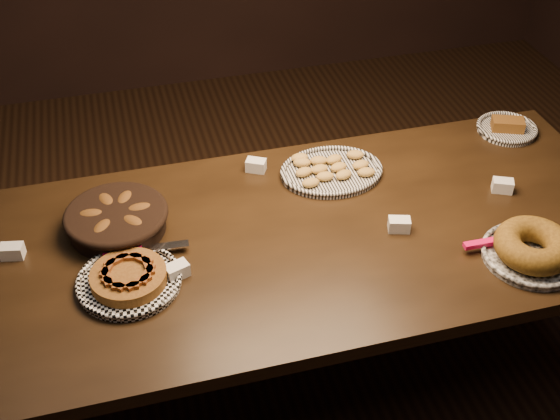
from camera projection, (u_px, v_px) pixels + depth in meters
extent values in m
plane|color=black|center=(285.00, 381.00, 2.74)|extent=(5.00, 5.00, 0.00)
cube|color=black|center=(286.00, 242.00, 2.29)|extent=(2.40, 1.00, 0.05)
cylinder|color=black|center=(503.00, 208.00, 3.03)|extent=(0.08, 0.08, 0.70)
torus|color=white|center=(129.00, 279.00, 2.09)|extent=(0.32, 0.32, 0.02)
cylinder|color=#4F2C0F|center=(129.00, 277.00, 2.08)|extent=(0.26, 0.26, 0.04)
cube|color=#521E0E|center=(148.00, 265.00, 2.08)|extent=(0.03, 0.08, 0.01)
cube|color=#521E0E|center=(141.00, 259.00, 2.11)|extent=(0.07, 0.07, 0.01)
cube|color=#521E0E|center=(129.00, 257.00, 2.11)|extent=(0.08, 0.04, 0.01)
cube|color=#521E0E|center=(117.00, 260.00, 2.10)|extent=(0.08, 0.05, 0.01)
cube|color=#521E0E|center=(108.00, 268.00, 2.08)|extent=(0.06, 0.08, 0.01)
cube|color=#521E0E|center=(107.00, 277.00, 2.05)|extent=(0.03, 0.08, 0.01)
cube|color=#521E0E|center=(113.00, 284.00, 2.02)|extent=(0.07, 0.07, 0.01)
cube|color=#521E0E|center=(126.00, 286.00, 2.02)|extent=(0.08, 0.04, 0.01)
cube|color=#521E0E|center=(139.00, 282.00, 2.03)|extent=(0.08, 0.05, 0.01)
cube|color=#521E0E|center=(147.00, 274.00, 2.05)|extent=(0.06, 0.08, 0.01)
cube|color=#F40C56|center=(123.00, 251.00, 2.17)|extent=(0.12, 0.03, 0.02)
cube|color=silver|center=(165.00, 246.00, 2.19)|extent=(0.15, 0.04, 0.00)
torus|color=black|center=(331.00, 170.00, 2.52)|extent=(0.30, 0.30, 0.02)
ellipsoid|color=olive|center=(311.00, 183.00, 2.45)|extent=(0.07, 0.05, 0.03)
ellipsoid|color=olive|center=(325.00, 176.00, 2.48)|extent=(0.07, 0.05, 0.03)
ellipsoid|color=olive|center=(344.00, 175.00, 2.49)|extent=(0.07, 0.06, 0.03)
ellipsoid|color=olive|center=(366.00, 172.00, 2.50)|extent=(0.07, 0.05, 0.03)
ellipsoid|color=olive|center=(304.00, 172.00, 2.50)|extent=(0.07, 0.05, 0.03)
ellipsoid|color=olive|center=(319.00, 169.00, 2.51)|extent=(0.07, 0.05, 0.03)
ellipsoid|color=olive|center=(339.00, 167.00, 2.52)|extent=(0.07, 0.06, 0.03)
ellipsoid|color=olive|center=(361.00, 165.00, 2.54)|extent=(0.07, 0.05, 0.03)
ellipsoid|color=olive|center=(302.00, 162.00, 2.55)|extent=(0.07, 0.06, 0.03)
ellipsoid|color=olive|center=(319.00, 161.00, 2.56)|extent=(0.07, 0.05, 0.03)
ellipsoid|color=olive|center=(334.00, 159.00, 2.56)|extent=(0.07, 0.06, 0.03)
ellipsoid|color=olive|center=(355.00, 155.00, 2.59)|extent=(0.07, 0.06, 0.03)
ellipsoid|color=olive|center=(300.00, 158.00, 2.57)|extent=(0.07, 0.04, 0.03)
torus|color=black|center=(531.00, 253.00, 2.18)|extent=(0.31, 0.31, 0.02)
torus|color=brown|center=(534.00, 245.00, 2.15)|extent=(0.25, 0.25, 0.08)
cube|color=#F40C56|center=(482.00, 243.00, 2.20)|extent=(0.12, 0.03, 0.02)
cube|color=silver|center=(519.00, 238.00, 2.22)|extent=(0.15, 0.03, 0.00)
cylinder|color=black|center=(117.00, 220.00, 2.27)|extent=(0.32, 0.32, 0.08)
torus|color=black|center=(116.00, 214.00, 2.26)|extent=(0.34, 0.34, 0.03)
ellipsoid|color=#32170A|center=(140.00, 210.00, 2.28)|extent=(0.10, 0.06, 0.05)
ellipsoid|color=#32170A|center=(125.00, 201.00, 2.32)|extent=(0.10, 0.11, 0.05)
ellipsoid|color=#32170A|center=(107.00, 203.00, 2.31)|extent=(0.08, 0.11, 0.05)
ellipsoid|color=#32170A|center=(92.00, 217.00, 2.25)|extent=(0.11, 0.07, 0.05)
ellipsoid|color=#32170A|center=(103.00, 230.00, 2.20)|extent=(0.10, 0.11, 0.05)
ellipsoid|color=#32170A|center=(133.00, 224.00, 2.22)|extent=(0.11, 0.11, 0.05)
torus|color=black|center=(507.00, 127.00, 2.75)|extent=(0.23, 0.23, 0.02)
cube|color=#4F2C0F|center=(508.00, 124.00, 2.74)|extent=(0.14, 0.11, 0.04)
cube|color=white|center=(177.00, 271.00, 2.11)|extent=(0.08, 0.07, 0.04)
cube|color=white|center=(256.00, 165.00, 2.54)|extent=(0.08, 0.07, 0.04)
cube|color=white|center=(399.00, 225.00, 2.28)|extent=(0.08, 0.06, 0.04)
cube|color=white|center=(12.00, 251.00, 2.18)|extent=(0.08, 0.06, 0.04)
cube|color=white|center=(503.00, 186.00, 2.45)|extent=(0.08, 0.07, 0.04)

